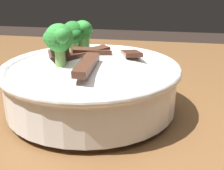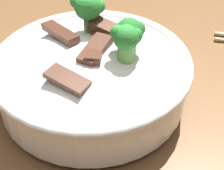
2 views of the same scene
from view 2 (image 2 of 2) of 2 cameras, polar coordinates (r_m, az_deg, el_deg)
name	(u,v)px [view 2 (image 2 of 2)]	position (r m, az deg, el deg)	size (l,w,h in m)	color
rice_bowl	(92,73)	(0.46, -3.17, 2.01)	(0.26, 0.26, 0.13)	white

